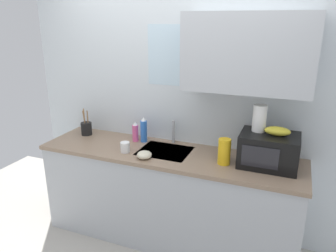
{
  "coord_description": "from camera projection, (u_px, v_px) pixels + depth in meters",
  "views": [
    {
      "loc": [
        0.99,
        -2.48,
        2.04
      ],
      "look_at": [
        0.0,
        0.0,
        1.15
      ],
      "focal_mm": 34.29,
      "sensor_mm": 36.0,
      "label": 1
    }
  ],
  "objects": [
    {
      "name": "dish_soap_bottle_blue",
      "position": [
        144.0,
        130.0,
        3.11
      ],
      "size": [
        0.07,
        0.07,
        0.25
      ],
      "color": "blue",
      "rests_on": "counter_unit"
    },
    {
      "name": "small_bowl",
      "position": [
        144.0,
        155.0,
        2.76
      ],
      "size": [
        0.13,
        0.13,
        0.06
      ],
      "primitive_type": "ellipsoid",
      "color": "beige",
      "rests_on": "counter_unit"
    },
    {
      "name": "banana_bunch",
      "position": [
        277.0,
        131.0,
        2.52
      ],
      "size": [
        0.2,
        0.11,
        0.07
      ],
      "primitive_type": "ellipsoid",
      "color": "gold",
      "rests_on": "microwave"
    },
    {
      "name": "mug_white",
      "position": [
        125.0,
        147.0,
        2.88
      ],
      "size": [
        0.08,
        0.08,
        0.09
      ],
      "primitive_type": "cylinder",
      "color": "white",
      "rests_on": "counter_unit"
    },
    {
      "name": "utensil_crock",
      "position": [
        86.0,
        128.0,
        3.32
      ],
      "size": [
        0.11,
        0.11,
        0.28
      ],
      "color": "black",
      "rests_on": "counter_unit"
    },
    {
      "name": "microwave",
      "position": [
        269.0,
        150.0,
        2.59
      ],
      "size": [
        0.46,
        0.35,
        0.27
      ],
      "color": "black",
      "rests_on": "counter_unit"
    },
    {
      "name": "dish_soap_bottle_pink",
      "position": [
        135.0,
        132.0,
        3.14
      ],
      "size": [
        0.06,
        0.06,
        0.2
      ],
      "color": "#E55999",
      "rests_on": "counter_unit"
    },
    {
      "name": "counter_unit",
      "position": [
        168.0,
        195.0,
        3.03
      ],
      "size": [
        2.39,
        0.63,
        0.9
      ],
      "color": "#B2B7BC",
      "rests_on": "ground"
    },
    {
      "name": "sink_faucet",
      "position": [
        173.0,
        132.0,
        3.08
      ],
      "size": [
        0.03,
        0.03,
        0.22
      ],
      "primitive_type": "cylinder",
      "color": "#B2B5BA",
      "rests_on": "counter_unit"
    },
    {
      "name": "paper_towel_roll",
      "position": [
        260.0,
        118.0,
        2.59
      ],
      "size": [
        0.11,
        0.11,
        0.22
      ],
      "primitive_type": "cylinder",
      "color": "white",
      "rests_on": "microwave"
    },
    {
      "name": "kitchen_wall_assembly",
      "position": [
        193.0,
        96.0,
        2.97
      ],
      "size": [
        3.16,
        0.42,
        2.5
      ],
      "color": "silver",
      "rests_on": "ground"
    },
    {
      "name": "cereal_canister",
      "position": [
        224.0,
        152.0,
        2.63
      ],
      "size": [
        0.1,
        0.1,
        0.22
      ],
      "primitive_type": "cylinder",
      "color": "gold",
      "rests_on": "counter_unit"
    }
  ]
}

